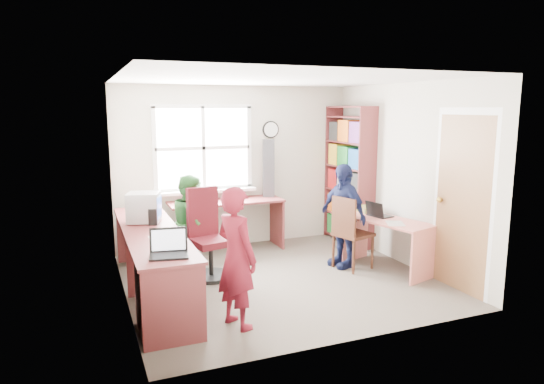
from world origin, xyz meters
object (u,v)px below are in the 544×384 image
Objects in this scene: laptop_left at (169,249)px; person_navy at (343,215)px; swivel_chair at (208,239)px; crt_monitor at (144,207)px; wooden_chair at (349,230)px; laptop_right at (378,213)px; right_desk at (388,234)px; person_green at (191,223)px; cd_tower at (268,168)px; potted_plant at (197,191)px; bookshelf at (349,179)px; l_desk at (176,263)px; person_red at (236,258)px.

person_navy is (2.46, 1.11, -0.12)m from laptop_left.
swivel_chair reaches higher than crt_monitor.
wooden_chair is 2.79× the size of laptop_right.
person_green is at bearing 143.18° from right_desk.
potted_plant is at bearing -161.86° from cd_tower.
bookshelf is (0.21, 1.35, 0.52)m from right_desk.
l_desk is 0.92m from crt_monitor.
cd_tower reaches higher than crt_monitor.
cd_tower is at bearing 45.61° from l_desk.
crt_monitor is (-2.96, 0.64, 0.45)m from right_desk.
crt_monitor is (-0.22, 0.76, 0.47)m from l_desk.
cd_tower reaches higher than wooden_chair.
person_red is at bearing -106.21° from swivel_chair.
swivel_chair is 2.25m from laptop_right.
l_desk is 2.16× the size of person_navy.
cd_tower reaches higher than person_red.
swivel_chair is at bearing 15.39° from crt_monitor.
crt_monitor is (-3.17, -0.71, -0.07)m from bookshelf.
person_red is (-2.52, -2.20, -0.32)m from bookshelf.
person_green is (-0.13, 0.30, 0.15)m from swivel_chair.
right_desk is at bearing -94.44° from person_green.
l_desk is 0.90m from swivel_chair.
crt_monitor is 1.39m from laptop_left.
l_desk is 2.66× the size of swivel_chair.
potted_plant is 0.22× the size of person_navy.
person_navy reaches higher than wooden_chair.
person_navy is at bearing 126.66° from right_desk.
person_red is at bearing -138.84° from bookshelf.
wooden_chair is 0.22m from person_navy.
laptop_left is 2.70m from person_navy.
right_desk is at bearing -27.99° from swivel_chair.
bookshelf is 3.36m from person_red.
potted_plant is (-1.10, -0.00, -0.28)m from cd_tower.
crt_monitor is (-0.74, 0.03, 0.45)m from swivel_chair.
right_desk is 0.92× the size of person_red.
right_desk is 2.07m from cd_tower.
potted_plant is (0.12, 1.06, 0.42)m from swivel_chair.
cd_tower is (1.75, 1.79, 0.73)m from l_desk.
l_desk is 3.07× the size of wooden_chair.
person_navy reaches higher than right_desk.
l_desk is at bearing 171.69° from wooden_chair.
swivel_chair reaches higher than wooden_chair.
laptop_right reaches higher than right_desk.
swivel_chair is 0.89× the size of person_green.
right_desk is 1.45× the size of cd_tower.
person_red is at bearing -68.21° from person_navy.
person_red is at bearing -99.50° from cd_tower.
swivel_chair is 2.53× the size of crt_monitor.
person_green is at bearing 41.26° from crt_monitor.
laptop_right is 1.16× the size of potted_plant.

